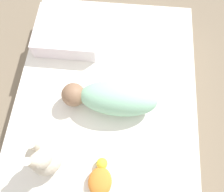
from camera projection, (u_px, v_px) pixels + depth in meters
ground_plane at (107, 106)px, 1.44m from camera, size 12.00×12.00×0.00m
bed_mattress at (107, 101)px, 1.35m from camera, size 1.37×1.03×0.20m
swaddled_baby at (112, 98)px, 1.15m from camera, size 0.19×0.51×0.18m
pillow at (68, 32)px, 1.35m from camera, size 0.33×0.38×0.11m
bunny_plush at (44, 158)px, 1.01m from camera, size 0.15×0.15×0.32m
turtle_plush at (100, 179)px, 1.05m from camera, size 0.18×0.11×0.06m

